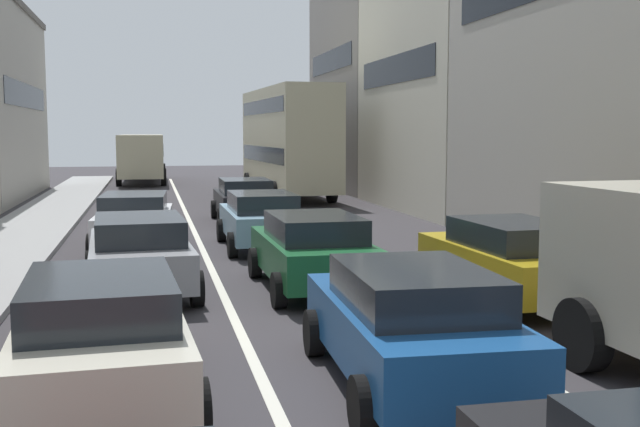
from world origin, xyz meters
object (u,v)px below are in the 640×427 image
Objects in this scene: coupe_centre_lane_fourth at (261,218)px; sedan_left_lane_fourth at (135,220)px; sedan_right_lane_behind_truck at (510,258)px; wagon_left_lane_second at (101,334)px; sedan_centre_lane_second at (411,322)px; bus_far_queue_secondary at (142,154)px; sedan_left_lane_third at (139,252)px; sedan_centre_lane_fifth at (245,199)px; bus_mid_queue_primary at (288,137)px; hatchback_centre_lane_third at (313,250)px.

sedan_left_lane_fourth is at bearing 82.69° from coupe_centre_lane_fourth.
wagon_left_lane_second is at bearing 117.34° from sedan_right_lane_behind_truck.
bus_far_queue_secondary is at bearing 7.10° from sedan_centre_lane_second.
bus_far_queue_secondary is (-3.29, 28.31, 0.96)m from coupe_centre_lane_fourth.
wagon_left_lane_second is at bearing 173.59° from sedan_left_lane_third.
sedan_left_lane_third is at bearing -6.33° from wagon_left_lane_second.
coupe_centre_lane_fourth and sedan_centre_lane_fifth have the same top height.
bus_mid_queue_primary is at bearing -20.60° from sedan_left_lane_third.
sedan_centre_lane_fifth is 0.99× the size of sedan_right_lane_behind_truck.
wagon_left_lane_second is 0.42× the size of bus_far_queue_secondary.
sedan_left_lane_third is at bearing 149.22° from coupe_centre_lane_fourth.
sedan_left_lane_third is 0.41× the size of bus_mid_queue_primary.
sedan_centre_lane_second is at bearing -179.37° from coupe_centre_lane_fourth.
sedan_right_lane_behind_truck is at bearing -63.72° from wagon_left_lane_second.
sedan_centre_lane_second and sedan_left_lane_fourth have the same top height.
wagon_left_lane_second is 1.00× the size of sedan_left_lane_third.
sedan_right_lane_behind_truck is (3.27, -1.80, 0.00)m from hatchback_centre_lane_third.
sedan_centre_lane_fifth is (3.37, 11.21, 0.00)m from sedan_left_lane_third.
sedan_left_lane_third is 33.54m from bus_far_queue_secondary.
wagon_left_lane_second is 1.02× the size of sedan_centre_lane_fifth.
sedan_centre_lane_second and coupe_centre_lane_fourth have the same top height.
hatchback_centre_lane_third and sedan_left_lane_third have the same top height.
sedan_left_lane_third is at bearing -174.90° from sedan_left_lane_fourth.
wagon_left_lane_second is at bearing -177.57° from sedan_left_lane_fourth.
bus_far_queue_secondary is (-3.46, 39.84, 0.96)m from sedan_centre_lane_second.
wagon_left_lane_second is at bearing 146.71° from hatchback_centre_lane_third.
coupe_centre_lane_fourth is at bearing -19.94° from wagon_left_lane_second.
bus_far_queue_secondary is (-6.76, 35.72, 0.96)m from sedan_right_lane_behind_truck.
wagon_left_lane_second is 1.00× the size of sedan_left_lane_fourth.
sedan_left_lane_fourth is at bearing 148.06° from sedan_centre_lane_fifth.
bus_far_queue_secondary is at bearing -3.22° from wagon_left_lane_second.
sedan_centre_lane_fifth is at bearing -0.92° from hatchback_centre_lane_third.
sedan_centre_lane_second is 7.10m from sedan_left_lane_third.
wagon_left_lane_second is at bearing 88.24° from sedan_centre_lane_second.
sedan_centre_lane_second and sedan_centre_lane_fifth have the same top height.
sedan_left_lane_fourth is 0.41× the size of bus_mid_queue_primary.
sedan_left_lane_third is 5.63m from sedan_left_lane_fourth.
bus_far_queue_secondary is at bearing 9.53° from sedan_centre_lane_fifth.
coupe_centre_lane_fourth is (-0.17, 11.54, 0.00)m from sedan_centre_lane_second.
sedan_centre_lane_second is 12.43m from sedan_left_lane_fourth.
sedan_centre_lane_second is 0.41× the size of bus_mid_queue_primary.
hatchback_centre_lane_third is 11.61m from sedan_centre_lane_fifth.
sedan_left_lane_fourth is (-3.26, 0.41, 0.00)m from coupe_centre_lane_fourth.
wagon_left_lane_second is 7.92m from sedan_right_lane_behind_truck.
hatchback_centre_lane_third is 0.41× the size of bus_far_queue_secondary.
bus_mid_queue_primary is at bearing -12.80° from coupe_centre_lane_fourth.
wagon_left_lane_second is 1.02× the size of hatchback_centre_lane_third.
sedan_left_lane_third is 1.02× the size of coupe_centre_lane_fourth.
sedan_left_lane_third and sedan_left_lane_fourth have the same top height.
hatchback_centre_lane_third is (3.64, 5.67, 0.00)m from wagon_left_lane_second.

